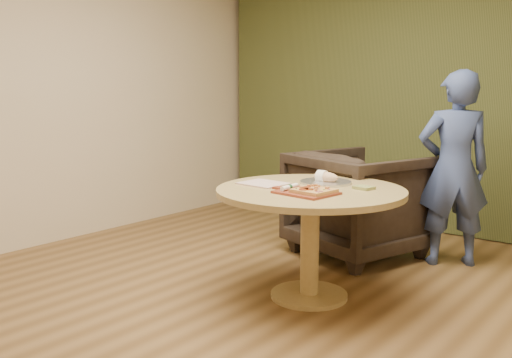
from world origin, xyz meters
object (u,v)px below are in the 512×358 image
(pedestal_table, at_px, (310,209))
(pizza_paddle, at_px, (305,192))
(cutlery_roll, at_px, (289,187))
(serving_tray, at_px, (326,182))
(bread_roll, at_px, (325,177))
(person_standing, at_px, (454,169))
(flatbread_pizza, at_px, (314,190))
(armchair, at_px, (360,198))

(pedestal_table, bearing_deg, pizza_paddle, -67.65)
(cutlery_roll, relative_size, serving_tray, 0.56)
(serving_tray, height_order, bread_roll, bread_roll)
(bread_roll, relative_size, person_standing, 0.13)
(flatbread_pizza, bearing_deg, armchair, 105.80)
(serving_tray, xyz_separation_m, person_standing, (0.50, 1.09, 0.01))
(pedestal_table, distance_m, pizza_paddle, 0.24)
(pedestal_table, relative_size, flatbread_pizza, 5.16)
(cutlery_roll, bearing_deg, armchair, 95.49)
(cutlery_roll, height_order, armchair, armchair)
(pizza_paddle, relative_size, cutlery_roll, 2.31)
(pedestal_table, xyz_separation_m, cutlery_roll, (-0.04, -0.18, 0.17))
(pizza_paddle, bearing_deg, flatbread_pizza, 6.77)
(serving_tray, relative_size, person_standing, 0.23)
(serving_tray, xyz_separation_m, armchair, (-0.19, 0.86, -0.27))
(pizza_paddle, distance_m, serving_tray, 0.42)
(serving_tray, distance_m, person_standing, 1.20)
(pedestal_table, relative_size, bread_roll, 6.46)
(armchair, bearing_deg, cutlery_roll, 115.28)
(person_standing, bearing_deg, pedestal_table, 34.67)
(cutlery_roll, height_order, bread_roll, bread_roll)
(flatbread_pizza, xyz_separation_m, armchair, (-0.36, 1.27, -0.29))
(pedestal_table, relative_size, serving_tray, 3.50)
(pizza_paddle, relative_size, bread_roll, 2.38)
(flatbread_pizza, height_order, armchair, armchair)
(pedestal_table, bearing_deg, bread_roll, 99.39)
(person_standing, bearing_deg, bread_roll, 29.25)
(cutlery_roll, bearing_deg, bread_roll, 87.05)
(cutlery_roll, bearing_deg, pedestal_table, 74.79)
(cutlery_roll, bearing_deg, pizza_paddle, 0.23)
(cutlery_roll, xyz_separation_m, bread_roll, (0.00, 0.42, 0.01))
(flatbread_pizza, height_order, person_standing, person_standing)
(bread_roll, bearing_deg, pizza_paddle, -74.79)
(pedestal_table, distance_m, flatbread_pizza, 0.28)
(serving_tray, bearing_deg, armchair, 102.64)
(serving_tray, distance_m, bread_roll, 0.04)
(bread_roll, bearing_deg, person_standing, 65.12)
(cutlery_roll, relative_size, person_standing, 0.13)
(pizza_paddle, distance_m, bread_roll, 0.43)
(cutlery_roll, xyz_separation_m, armchair, (-0.18, 1.27, -0.29))
(pizza_paddle, xyz_separation_m, bread_roll, (-0.11, 0.41, 0.04))
(armchair, xyz_separation_m, person_standing, (0.69, 0.24, 0.28))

